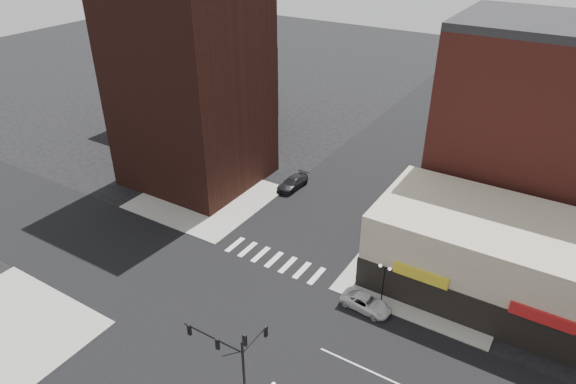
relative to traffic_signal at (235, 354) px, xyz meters
The scene contains 13 objects.
ground 11.76m from the traffic_signal, 132.74° to the left, with size 240.00×240.00×0.00m, color black.
road_ew 11.76m from the traffic_signal, 132.74° to the left, with size 200.00×14.00×0.02m, color black.
road_ns 11.76m from the traffic_signal, 132.74° to the left, with size 14.00×200.00×0.02m, color black.
sidewalk_nw 31.55m from the traffic_signal, 134.23° to the left, with size 15.00×15.00×0.12m, color gray.
sidewalk_ne 23.99m from the traffic_signal, 71.98° to the left, with size 15.00×15.00×0.12m, color gray.
building_nw 37.93m from the traffic_signal, 134.90° to the left, with size 16.00×15.00×25.00m, color #351610.
building_nw_low 57.36m from the traffic_signal, 133.17° to the left, with size 20.00×18.00×12.00m, color #351610.
building_ne_midrise 39.60m from the traffic_signal, 72.51° to the left, with size 18.00×15.00×22.00m, color maroon.
building_ne_row 26.71m from the traffic_signal, 58.92° to the left, with size 24.20×12.20×8.00m.
traffic_signal is the anchor object (origin of this frame).
street_lamp_ne 16.62m from the traffic_signal, 73.25° to the left, with size 1.22×0.32×4.16m.
white_suv 15.46m from the traffic_signal, 74.82° to the left, with size 2.19×4.74×1.32m, color silver.
dark_sedan_north 33.48m from the traffic_signal, 114.43° to the left, with size 2.12×5.20×1.51m, color black.
Camera 1 is at (23.96, -27.67, 32.64)m, focal length 32.00 mm.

